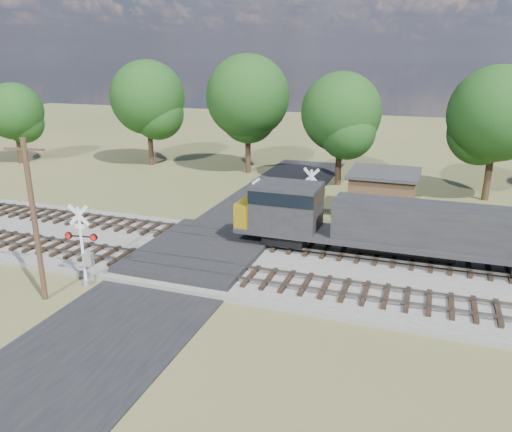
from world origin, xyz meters
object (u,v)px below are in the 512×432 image
at_px(crossing_signal_far, 309,206).
at_px(equipment_shed, 383,194).
at_px(utility_pole, 34,217).
at_px(crossing_signal_near, 85,253).

height_order(crossing_signal_far, equipment_shed, crossing_signal_far).
bearing_deg(equipment_shed, utility_pole, -126.28).
bearing_deg(crossing_signal_far, crossing_signal_near, 57.92).
bearing_deg(crossing_signal_near, equipment_shed, 44.49).
height_order(crossing_signal_far, utility_pole, utility_pole).
distance_m(crossing_signal_near, utility_pole, 3.28).
bearing_deg(equipment_shed, crossing_signal_far, -128.83).
distance_m(utility_pole, equipment_shed, 24.24).
relative_size(crossing_signal_far, equipment_shed, 0.89).
bearing_deg(utility_pole, equipment_shed, 43.46).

